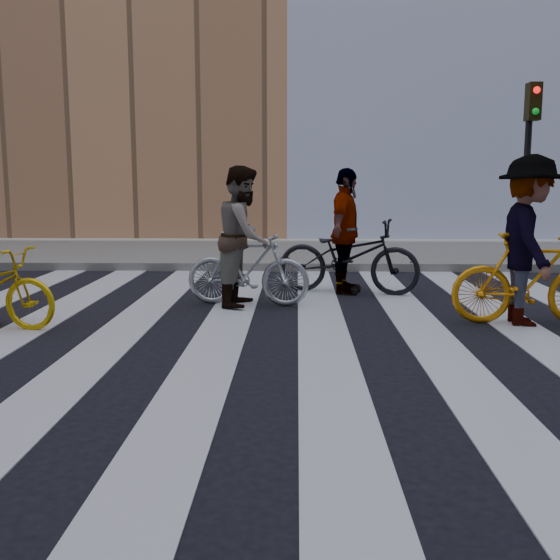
{
  "coord_description": "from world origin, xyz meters",
  "views": [
    {
      "loc": [
        0.26,
        -6.69,
        1.65
      ],
      "look_at": [
        0.08,
        0.3,
        0.57
      ],
      "focal_mm": 42.0,
      "sensor_mm": 36.0,
      "label": 1
    }
  ],
  "objects_px": {
    "traffic_signal": "(529,144)",
    "bike_yellow_right": "(530,279)",
    "rider_mid": "(244,236)",
    "rider_right": "(528,241)",
    "rider_rear": "(345,231)",
    "bike_silver_mid": "(248,268)",
    "bike_dark_rear": "(348,256)"
  },
  "relations": [
    {
      "from": "traffic_signal",
      "to": "bike_yellow_right",
      "type": "distance_m",
      "value": 5.13
    },
    {
      "from": "traffic_signal",
      "to": "rider_mid",
      "type": "bearing_deg",
      "value": -144.05
    },
    {
      "from": "traffic_signal",
      "to": "rider_right",
      "type": "distance_m",
      "value": 5.02
    },
    {
      "from": "traffic_signal",
      "to": "rider_rear",
      "type": "relative_size",
      "value": 1.83
    },
    {
      "from": "rider_right",
      "to": "bike_silver_mid",
      "type": "bearing_deg",
      "value": 76.06
    },
    {
      "from": "traffic_signal",
      "to": "bike_yellow_right",
      "type": "height_order",
      "value": "traffic_signal"
    },
    {
      "from": "rider_mid",
      "to": "rider_right",
      "type": "xyz_separation_m",
      "value": [
        3.3,
        -1.08,
        0.05
      ]
    },
    {
      "from": "bike_dark_rear",
      "to": "rider_right",
      "type": "height_order",
      "value": "rider_right"
    },
    {
      "from": "bike_yellow_right",
      "to": "rider_right",
      "type": "bearing_deg",
      "value": 94.47
    },
    {
      "from": "bike_yellow_right",
      "to": "traffic_signal",
      "type": "bearing_deg",
      "value": -13.44
    },
    {
      "from": "traffic_signal",
      "to": "bike_yellow_right",
      "type": "bearing_deg",
      "value": -107.91
    },
    {
      "from": "bike_silver_mid",
      "to": "rider_mid",
      "type": "distance_m",
      "value": 0.42
    },
    {
      "from": "bike_silver_mid",
      "to": "rider_right",
      "type": "xyz_separation_m",
      "value": [
        3.25,
        -1.08,
        0.47
      ]
    },
    {
      "from": "rider_right",
      "to": "rider_rear",
      "type": "xyz_separation_m",
      "value": [
        -1.91,
        2.05,
        -0.06
      ]
    },
    {
      "from": "bike_silver_mid",
      "to": "bike_yellow_right",
      "type": "height_order",
      "value": "bike_yellow_right"
    },
    {
      "from": "rider_right",
      "to": "bike_yellow_right",
      "type": "bearing_deg",
      "value": -85.53
    },
    {
      "from": "traffic_signal",
      "to": "rider_mid",
      "type": "relative_size",
      "value": 1.82
    },
    {
      "from": "bike_dark_rear",
      "to": "rider_mid",
      "type": "relative_size",
      "value": 1.14
    },
    {
      "from": "traffic_signal",
      "to": "rider_right",
      "type": "height_order",
      "value": "traffic_signal"
    },
    {
      "from": "traffic_signal",
      "to": "rider_right",
      "type": "bearing_deg",
      "value": -108.47
    },
    {
      "from": "rider_mid",
      "to": "bike_yellow_right",
      "type": "bearing_deg",
      "value": -99.43
    },
    {
      "from": "traffic_signal",
      "to": "bike_dark_rear",
      "type": "bearing_deg",
      "value": -143.18
    },
    {
      "from": "bike_silver_mid",
      "to": "bike_dark_rear",
      "type": "height_order",
      "value": "bike_dark_rear"
    },
    {
      "from": "bike_yellow_right",
      "to": "rider_mid",
      "type": "relative_size",
      "value": 0.96
    },
    {
      "from": "bike_silver_mid",
      "to": "rider_rear",
      "type": "xyz_separation_m",
      "value": [
        1.34,
        0.97,
        0.42
      ]
    },
    {
      "from": "bike_yellow_right",
      "to": "rider_mid",
      "type": "distance_m",
      "value": 3.54
    },
    {
      "from": "rider_right",
      "to": "rider_rear",
      "type": "relative_size",
      "value": 1.06
    },
    {
      "from": "bike_yellow_right",
      "to": "rider_mid",
      "type": "xyz_separation_m",
      "value": [
        -3.35,
        1.08,
        0.39
      ]
    },
    {
      "from": "rider_rear",
      "to": "rider_mid",
      "type": "bearing_deg",
      "value": 140.39
    },
    {
      "from": "bike_dark_rear",
      "to": "rider_right",
      "type": "bearing_deg",
      "value": -122.11
    },
    {
      "from": "rider_rear",
      "to": "traffic_signal",
      "type": "bearing_deg",
      "value": -37.94
    },
    {
      "from": "rider_rear",
      "to": "rider_right",
      "type": "bearing_deg",
      "value": -121.35
    }
  ]
}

